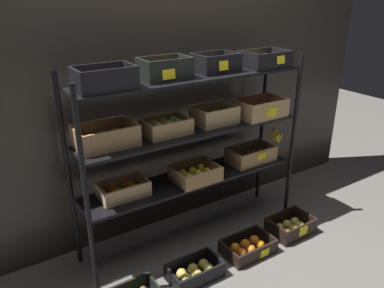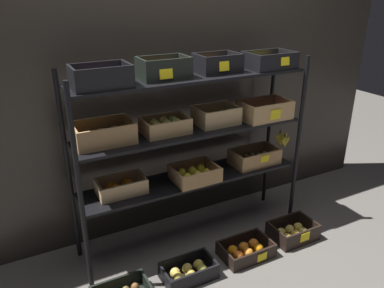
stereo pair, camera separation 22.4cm
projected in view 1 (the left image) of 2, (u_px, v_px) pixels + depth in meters
ground_plane at (192, 236)px, 3.02m from camera, size 10.00×10.00×0.00m
storefront_wall at (165, 97)px, 2.92m from camera, size 4.09×0.12×2.10m
display_rack at (195, 125)px, 2.67m from camera, size 1.83×0.39×1.43m
crate_ground_apple_gold at (195, 272)px, 2.58m from camera, size 0.37×0.22×0.11m
crate_ground_orange at (248, 247)px, 2.82m from camera, size 0.38×0.25×0.11m
crate_ground_right_apple_gold at (290, 227)px, 3.05m from camera, size 0.35×0.26×0.13m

